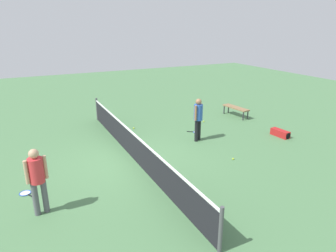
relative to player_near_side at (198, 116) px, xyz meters
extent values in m
plane|color=#4C7A4C|center=(-0.54, 2.89, -1.01)|extent=(40.00, 40.00, 0.00)
cylinder|color=#4C4C51|center=(-5.54, 2.89, -0.47)|extent=(0.09, 0.09, 1.07)
cylinder|color=#4C4C51|center=(4.46, 2.89, -0.47)|extent=(0.09, 0.09, 1.07)
cube|color=black|center=(-0.54, 2.89, -0.55)|extent=(10.00, 0.02, 0.91)
cube|color=white|center=(-0.54, 2.89, -0.07)|extent=(10.00, 0.04, 0.06)
cylinder|color=black|center=(0.06, -0.09, -0.58)|extent=(0.19, 0.19, 0.85)
cylinder|color=black|center=(-0.06, 0.09, -0.58)|extent=(0.19, 0.19, 0.85)
cylinder|color=#2D59B2|center=(0.00, 0.00, 0.15)|extent=(0.47, 0.47, 0.62)
cylinder|color=#9E704C|center=(0.11, -0.19, 0.17)|extent=(0.12, 0.12, 0.58)
cylinder|color=#9E704C|center=(-0.11, 0.19, 0.17)|extent=(0.12, 0.12, 0.58)
sphere|color=#9E704C|center=(0.00, 0.00, 0.58)|extent=(0.31, 0.31, 0.23)
cylinder|color=#595960|center=(-2.46, 5.89, -0.58)|extent=(0.17, 0.17, 0.85)
cylinder|color=#595960|center=(-2.51, 6.10, -0.58)|extent=(0.17, 0.17, 0.85)
cylinder|color=red|center=(-2.49, 6.00, 0.15)|extent=(0.41, 0.41, 0.62)
cylinder|color=tan|center=(-2.44, 5.79, 0.17)|extent=(0.11, 0.11, 0.58)
cylinder|color=tan|center=(-2.54, 6.20, 0.17)|extent=(0.11, 0.11, 0.58)
sphere|color=tan|center=(-2.49, 6.00, 0.58)|extent=(0.28, 0.28, 0.23)
torus|color=blue|center=(0.80, -0.46, -1.00)|extent=(0.44, 0.44, 0.02)
cylinder|color=silver|center=(0.80, -0.46, -1.00)|extent=(0.37, 0.37, 0.00)
cylinder|color=black|center=(0.97, -0.23, -0.99)|extent=(0.19, 0.25, 0.03)
torus|color=blue|center=(-1.32, 6.34, -1.00)|extent=(0.43, 0.43, 0.02)
cylinder|color=silver|center=(-1.32, 6.34, -1.00)|extent=(0.36, 0.36, 0.00)
cylinder|color=black|center=(-1.56, 6.20, -0.99)|extent=(0.26, 0.17, 0.03)
sphere|color=#C6E033|center=(1.68, 2.47, -0.98)|extent=(0.07, 0.07, 0.07)
sphere|color=#C6E033|center=(2.88, 2.23, -0.98)|extent=(0.07, 0.07, 0.07)
sphere|color=#C6E033|center=(1.87, -1.50, -0.98)|extent=(0.07, 0.07, 0.07)
sphere|color=#C6E033|center=(-2.11, -0.13, -0.98)|extent=(0.07, 0.07, 0.07)
sphere|color=#C6E033|center=(2.43, 1.79, -0.98)|extent=(0.07, 0.07, 0.07)
sphere|color=#C6E033|center=(1.95, 2.22, -0.98)|extent=(0.07, 0.07, 0.07)
cube|color=olive|center=(1.96, -3.43, -0.56)|extent=(1.53, 0.56, 0.06)
cylinder|color=#333338|center=(1.31, -3.65, -0.80)|extent=(0.07, 0.07, 0.42)
cylinder|color=#333338|center=(2.64, -3.51, -0.80)|extent=(0.07, 0.07, 0.42)
cylinder|color=#333338|center=(1.28, -3.35, -0.80)|extent=(0.07, 0.07, 0.42)
cylinder|color=#333338|center=(2.61, -3.21, -0.80)|extent=(0.07, 0.07, 0.42)
cube|color=#B21E1E|center=(-1.14, -3.28, -0.87)|extent=(0.82, 0.34, 0.28)
cylinder|color=black|center=(-1.49, -3.31, -0.87)|extent=(0.12, 0.27, 0.27)
camera|label=1|loc=(-9.59, 6.07, 3.42)|focal=32.48mm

